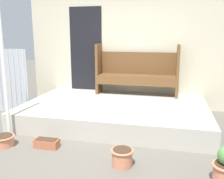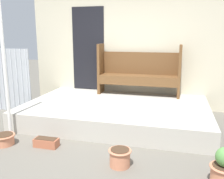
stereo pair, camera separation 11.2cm
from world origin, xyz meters
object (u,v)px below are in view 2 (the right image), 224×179
support_post (5,72)px  flower_pot_right (224,169)px  flower_pot_left (4,139)px  planter_box_rect (46,142)px  flower_pot_middle (120,157)px  bench (139,70)px

support_post → flower_pot_right: 3.48m
flower_pot_left → planter_box_rect: 0.70m
flower_pot_right → planter_box_rect: 2.54m
flower_pot_left → flower_pot_middle: size_ratio=1.11×
flower_pot_middle → planter_box_rect: flower_pot_middle is taller
support_post → planter_box_rect: bearing=-15.0°
support_post → flower_pot_middle: bearing=-13.6°
support_post → planter_box_rect: (0.80, -0.21, -1.05)m
flower_pot_left → flower_pot_middle: (1.93, -0.18, 0.03)m
flower_pot_left → flower_pot_right: size_ratio=0.75×
flower_pot_right → flower_pot_middle: bearing=175.0°
planter_box_rect → flower_pot_right: bearing=-8.9°
support_post → flower_pot_left: support_post is taller
flower_pot_left → flower_pot_middle: 1.94m
bench → planter_box_rect: (-1.08, -2.36, -0.86)m
support_post → flower_pot_middle: size_ratio=7.20×
flower_pot_middle → flower_pot_left: bearing=174.6°
flower_pot_middle → flower_pot_right: (1.26, -0.11, 0.07)m
flower_pot_middle → flower_pot_right: bearing=-5.0°
support_post → bench: (1.88, 2.15, -0.20)m
support_post → bench: size_ratio=1.21×
planter_box_rect → flower_pot_middle: bearing=-12.7°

